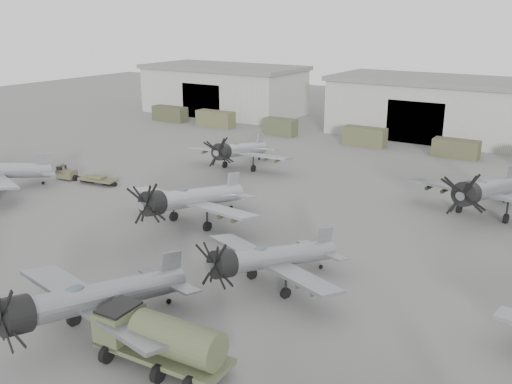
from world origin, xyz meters
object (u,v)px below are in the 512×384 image
fuel_tanker (160,337)px  aircraft_far_1 (484,191)px  aircraft_mid_2 (267,259)px  ground_crew (64,171)px  tug_trailer (78,176)px  aircraft_near_1 (86,300)px  aircraft_far_0 (238,151)px  aircraft_mid_1 (188,199)px

fuel_tanker → aircraft_far_1: bearing=71.4°
aircraft_far_1 → aircraft_mid_2: bearing=-103.3°
aircraft_mid_2 → ground_crew: (-33.02, 10.46, -1.24)m
aircraft_mid_2 → tug_trailer: aircraft_mid_2 is taller
ground_crew → aircraft_near_1: bearing=-145.2°
aircraft_far_0 → aircraft_mid_2: bearing=-57.3°
aircraft_mid_1 → ground_crew: (-21.13, 4.05, -1.52)m
aircraft_mid_2 → tug_trailer: bearing=-179.6°
aircraft_far_0 → tug_trailer: bearing=-137.3°
aircraft_near_1 → aircraft_far_0: (-13.65, 34.91, -0.09)m
aircraft_mid_1 → ground_crew: aircraft_mid_1 is taller
aircraft_mid_2 → tug_trailer: (-31.01, 10.73, -1.60)m
fuel_tanker → aircraft_far_0: bearing=115.5°
tug_trailer → aircraft_far_1: bearing=8.0°
aircraft_far_1 → fuel_tanker: aircraft_far_1 is taller
aircraft_mid_1 → fuel_tanker: bearing=-49.7°
aircraft_near_1 → aircraft_mid_2: size_ratio=1.13×
aircraft_far_1 → fuel_tanker: (-9.10, -32.73, -0.88)m
aircraft_far_1 → aircraft_far_0: bearing=-175.0°
tug_trailer → ground_crew: bearing=179.6°
aircraft_mid_1 → aircraft_far_0: (-6.95, 17.78, -0.12)m
aircraft_near_1 → aircraft_far_0: 37.48m
aircraft_mid_2 → aircraft_far_0: (-18.85, 24.19, 0.16)m
aircraft_mid_2 → aircraft_near_1: bearing=-96.4°
aircraft_near_1 → aircraft_far_1: (14.26, 33.00, 0.13)m
aircraft_near_1 → aircraft_mid_1: bearing=122.2°
fuel_tanker → aircraft_mid_1: bearing=122.1°
aircraft_near_1 → aircraft_mid_1: (-6.70, 17.13, 0.03)m
aircraft_far_0 → fuel_tanker: size_ratio=1.68×
aircraft_near_1 → fuel_tanker: aircraft_near_1 is taller
fuel_tanker → tug_trailer: size_ratio=1.00×
aircraft_mid_2 → ground_crew: bearing=-178.1°
aircraft_near_1 → tug_trailer: (-25.81, 21.45, -1.85)m
aircraft_far_1 → ground_crew: bearing=-155.4°
aircraft_mid_1 → aircraft_far_1: size_ratio=0.96×
aircraft_far_1 → aircraft_near_1: bearing=-104.5°
aircraft_mid_2 → aircraft_far_0: 30.67m
aircraft_mid_1 → tug_trailer: aircraft_mid_1 is taller
tug_trailer → aircraft_mid_1: bearing=-20.8°
aircraft_far_0 → aircraft_near_1: bearing=-73.9°
aircraft_far_1 → ground_crew: size_ratio=7.64×
aircraft_far_0 → ground_crew: size_ratio=6.94×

